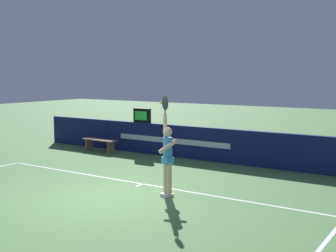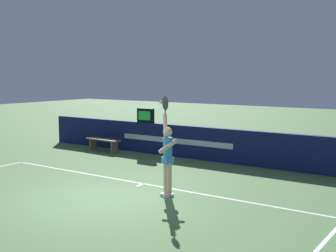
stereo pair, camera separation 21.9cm
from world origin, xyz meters
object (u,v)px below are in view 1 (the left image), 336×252
courtside_bench_near (100,142)px  tennis_player (167,155)px  speed_display (142,115)px  tennis_ball (161,102)px

courtside_bench_near → tennis_player: bearing=-34.1°
speed_display → courtside_bench_near: size_ratio=0.46×
speed_display → tennis_player: 5.97m
speed_display → tennis_player: tennis_player is taller
speed_display → tennis_ball: tennis_ball is taller
tennis_ball → courtside_bench_near: tennis_ball is taller
tennis_player → tennis_ball: size_ratio=36.22×
tennis_ball → courtside_bench_near: size_ratio=0.04×
tennis_player → speed_display: bearing=132.3°
courtside_bench_near → speed_display: bearing=24.9°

